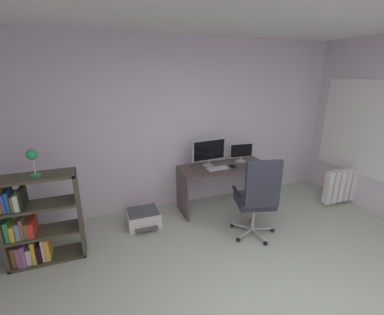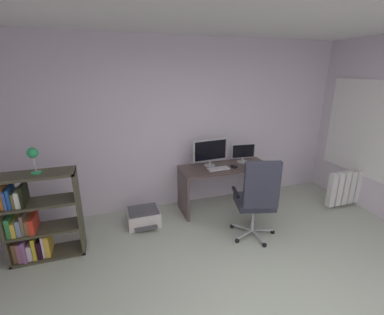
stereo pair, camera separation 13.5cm
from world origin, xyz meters
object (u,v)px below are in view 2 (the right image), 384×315
Objects in this scene: bookshelf at (35,222)px; printer at (144,217)px; monitor_main at (210,151)px; office_chair at (257,197)px; radiator at (353,187)px; keyboard at (218,169)px; desk_lamp at (33,155)px; computer_mouse at (234,167)px; monitor_secondary at (243,152)px; desk at (225,177)px.

bookshelf reaches higher than printer.
monitor_main is 1.15m from office_chair.
monitor_main is 0.50× the size of office_chair.
office_chair reaches higher than radiator.
desk_lamp is at bearing -173.68° from keyboard.
bookshelf is 0.83m from desk_lamp.
monitor_main is at bearing 133.46° from computer_mouse.
bookshelf is at bearing -169.75° from monitor_secondary.
radiator is at bearing -22.93° from monitor_secondary.
office_chair is at bearing -89.93° from desk.
radiator is (4.66, -0.18, -0.96)m from desk_lamp.
desk_lamp is at bearing -169.40° from monitor_secondary.
keyboard is at bearing -159.48° from monitor_secondary.
bookshelf is at bearing -167.35° from monitor_main.
keyboard is 0.27m from computer_mouse.
desk is at bearing 4.67° from printer.
desk reaches higher than radiator.
printer is at bearing -175.33° from desk.
monitor_main is at bearing 10.80° from printer.
keyboard is 1.35m from printer.
monitor_secondary is 0.59m from keyboard.
desk_lamp is 4.76m from radiator.
desk_lamp is 0.65× the size of printer.
keyboard is at bearing 100.74° from office_chair.
keyboard is 0.73× the size of printer.
computer_mouse is (0.10, -0.10, 0.21)m from desk.
computer_mouse is at bearing -3.73° from keyboard.
bookshelf is at bearing 169.01° from office_chair.
computer_mouse is at bearing 0.47° from printer.
office_chair is at bearing -108.57° from monitor_secondary.
bookshelf is (-2.68, -0.44, -0.06)m from desk.
radiator reaches higher than printer.
desk is 2.50× the size of monitor_main.
monitor_main reaches higher than radiator.
keyboard is 0.34× the size of radiator.
radiator is at bearing -17.46° from monitor_main.
office_chair is 1.15× the size of radiator.
desk is at bearing -163.76° from monitor_secondary.
monitor_main reaches higher than bookshelf.
computer_mouse is 2.82m from bookshelf.
radiator is at bearing -15.30° from keyboard.
monitor_main is 1.72× the size of keyboard.
desk_lamp reaches higher than keyboard.
radiator is (2.08, -0.62, -0.19)m from desk.
desk is 4.82× the size of desk_lamp.
radiator is (3.45, -0.51, 0.23)m from printer.
bookshelf is (-2.45, -0.55, -0.50)m from monitor_main.
radiator is (1.98, -0.52, -0.40)m from computer_mouse.
bookshelf is (-3.04, -0.55, -0.42)m from monitor_secondary.
computer_mouse is at bearing -31.60° from monitor_main.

